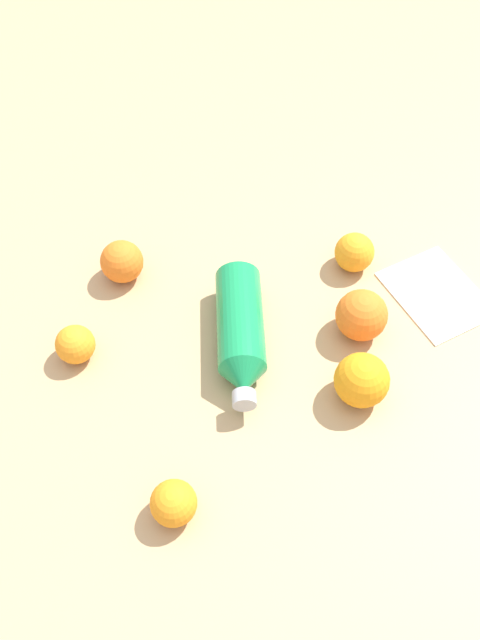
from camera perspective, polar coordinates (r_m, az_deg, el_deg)
The scene contains 9 objects.
ground_plane at distance 1.09m, azimuth 0.61°, elevation 0.80°, with size 2.40×2.40×0.00m, color tan.
water_bottle at distance 1.02m, azimuth 0.06°, elevation -1.05°, with size 0.25×0.15×0.07m.
orange_0 at distance 1.13m, azimuth -10.19°, elevation 5.00°, with size 0.07×0.07×0.07m, color orange.
orange_1 at distance 1.05m, azimuth -14.08°, elevation -2.06°, with size 0.06×0.06×0.06m, color orange.
orange_2 at distance 0.90m, azimuth -5.77°, elevation -15.50°, with size 0.06×0.06×0.06m, color orange.
orange_3 at distance 1.05m, azimuth 10.48°, elevation 0.41°, with size 0.08×0.08×0.08m, color orange.
orange_4 at distance 0.99m, azimuth 10.49°, elevation -5.15°, with size 0.08×0.08×0.08m, color orange.
orange_5 at distance 1.15m, azimuth 9.88°, elevation 5.79°, with size 0.07×0.07×0.07m, color orange.
folded_napkin at distance 1.16m, azimuth 16.67°, elevation 2.25°, with size 0.17×0.14×0.01m, color white.
Camera 1 is at (-0.60, 0.27, 0.87)m, focal length 36.95 mm.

